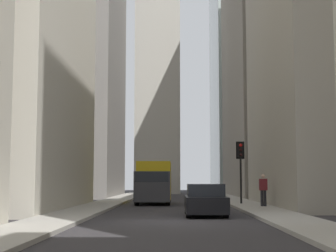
{
  "coord_description": "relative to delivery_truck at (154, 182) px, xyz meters",
  "views": [
    {
      "loc": [
        -20.47,
        -0.09,
        1.57
      ],
      "look_at": [
        8.46,
        0.34,
        4.58
      ],
      "focal_mm": 56.07,
      "sensor_mm": 36.0,
      "label": 1
    }
  ],
  "objects": [
    {
      "name": "ground_plane",
      "position": [
        -15.17,
        -1.4,
        -1.46
      ],
      "size": [
        135.0,
        135.0,
        0.0
      ],
      "primitive_type": "plane",
      "color": "#302D30"
    },
    {
      "name": "sidewalk_right",
      "position": [
        -15.17,
        3.1,
        -1.39
      ],
      "size": [
        90.0,
        2.2,
        0.14
      ],
      "primitive_type": "cube",
      "color": "#A8A399",
      "rests_on": "ground_plane"
    },
    {
      "name": "sidewalk_left",
      "position": [
        -15.17,
        -5.9,
        -1.39
      ],
      "size": [
        90.0,
        2.2,
        0.14
      ],
      "primitive_type": "cube",
      "color": "#A8A399",
      "rests_on": "ground_plane"
    },
    {
      "name": "building_left_far",
      "position": [
        16.37,
        -12.0,
        13.11
      ],
      "size": [
        19.83,
        10.0,
        29.15
      ],
      "color": "gray",
      "rests_on": "ground_plane"
    },
    {
      "name": "building_right_far",
      "position": [
        15.21,
        9.19,
        13.72
      ],
      "size": [
        15.33,
        10.5,
        30.33
      ],
      "color": "gray",
      "rests_on": "ground_plane"
    },
    {
      "name": "church_spire",
      "position": [
        28.41,
        0.71,
        18.29
      ],
      "size": [
        5.97,
        5.97,
        37.83
      ],
      "color": "#B7B2A5",
      "rests_on": "ground_plane"
    },
    {
      "name": "delivery_truck",
      "position": [
        0.0,
        0.0,
        0.0
      ],
      "size": [
        6.46,
        2.25,
        2.84
      ],
      "color": "yellow",
      "rests_on": "ground_plane"
    },
    {
      "name": "sedan_black",
      "position": [
        -12.06,
        -2.8,
        -0.8
      ],
      "size": [
        4.3,
        1.78,
        1.42
      ],
      "color": "black",
      "rests_on": "ground_plane"
    },
    {
      "name": "traffic_light_midblock",
      "position": [
        -2.45,
        -5.58,
        1.54
      ],
      "size": [
        0.43,
        0.52,
        3.9
      ],
      "color": "black",
      "rests_on": "sidewalk_left"
    },
    {
      "name": "pedestrian",
      "position": [
        -5.88,
        -6.41,
        -0.34
      ],
      "size": [
        0.26,
        0.44,
        1.79
      ],
      "color": "black",
      "rests_on": "sidewalk_left"
    }
  ]
}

